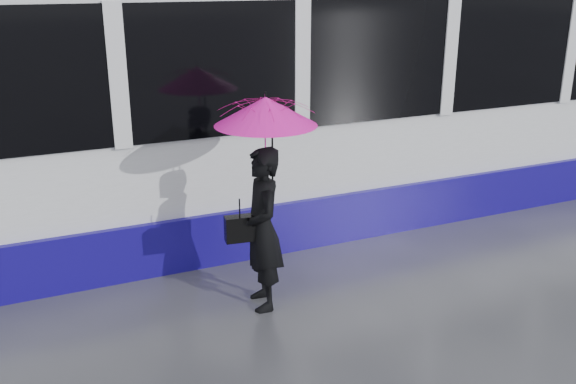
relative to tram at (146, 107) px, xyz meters
name	(u,v)px	position (x,y,z in m)	size (l,w,h in m)	color
ground	(331,299)	(1.25, -2.50, -1.64)	(90.00, 90.00, 0.00)	#2E2E33
rails	(246,218)	(1.25, 0.00, -1.63)	(34.00, 1.51, 0.02)	#3F3D38
tram	(146,107)	(0.00, 0.00, 0.00)	(26.00, 2.56, 3.35)	white
woman	(262,229)	(0.57, -2.32, -0.82)	(0.59, 0.39, 1.63)	black
umbrella	(266,131)	(0.62, -2.32, 0.15)	(1.08, 1.08, 1.10)	#EB1367
handbag	(240,228)	(0.35, -2.30, -0.78)	(0.31, 0.16, 0.43)	black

